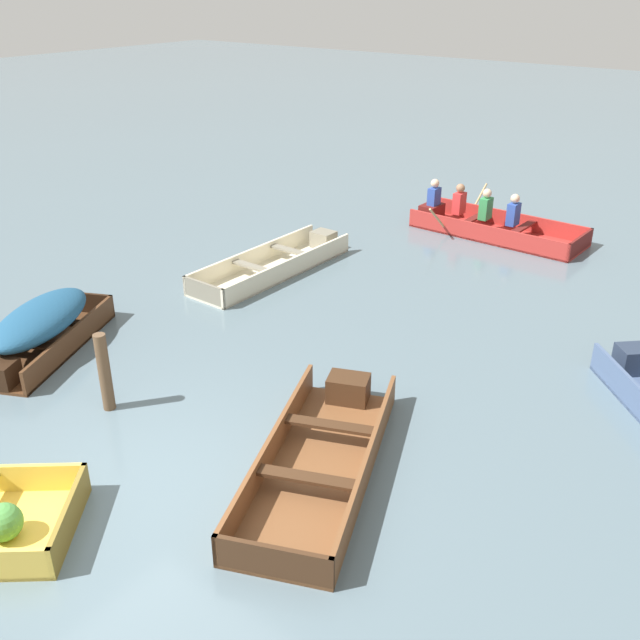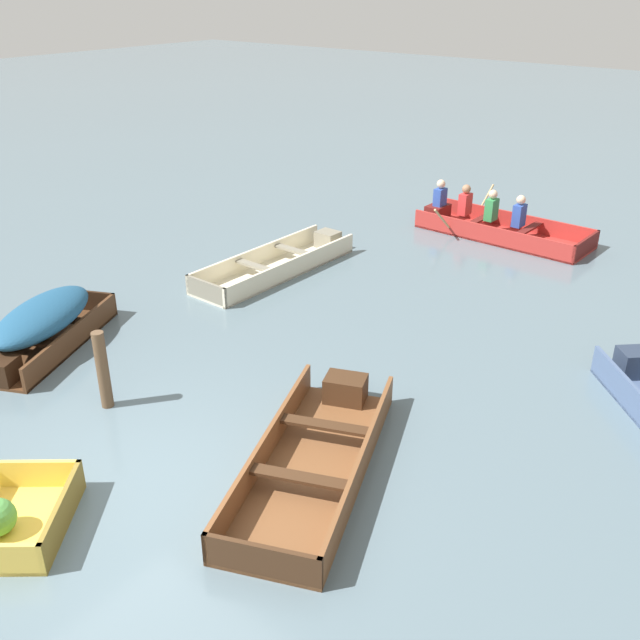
{
  "view_description": "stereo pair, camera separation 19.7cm",
  "coord_description": "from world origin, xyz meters",
  "px_view_note": "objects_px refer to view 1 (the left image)",
  "views": [
    {
      "loc": [
        4.94,
        -3.43,
        4.82
      ],
      "look_at": [
        -0.56,
        3.9,
        0.35
      ],
      "focal_mm": 40.0,
      "sensor_mm": 36.0,
      "label": 1
    },
    {
      "loc": [
        5.09,
        -3.31,
        4.82
      ],
      "look_at": [
        -0.56,
        3.9,
        0.35
      ],
      "focal_mm": 40.0,
      "sensor_mm": 36.0,
      "label": 2
    }
  ],
  "objects_px": {
    "rowboat_red_with_crew": "(486,223)",
    "skiff_dark_varnish_outer_moored": "(41,326)",
    "skiff_cream_near_moored": "(277,263)",
    "mooring_post": "(104,372)",
    "skiff_wooden_brown_far_moored": "(322,453)"
  },
  "relations": [
    {
      "from": "rowboat_red_with_crew",
      "to": "mooring_post",
      "type": "relative_size",
      "value": 3.42
    },
    {
      "from": "skiff_dark_varnish_outer_moored",
      "to": "mooring_post",
      "type": "distance_m",
      "value": 1.99
    },
    {
      "from": "skiff_dark_varnish_outer_moored",
      "to": "rowboat_red_with_crew",
      "type": "relative_size",
      "value": 0.74
    },
    {
      "from": "rowboat_red_with_crew",
      "to": "skiff_dark_varnish_outer_moored",
      "type": "bearing_deg",
      "value": -108.3
    },
    {
      "from": "skiff_cream_near_moored",
      "to": "skiff_wooden_brown_far_moored",
      "type": "bearing_deg",
      "value": -45.05
    },
    {
      "from": "skiff_dark_varnish_outer_moored",
      "to": "rowboat_red_with_crew",
      "type": "bearing_deg",
      "value": 71.7
    },
    {
      "from": "skiff_dark_varnish_outer_moored",
      "to": "skiff_wooden_brown_far_moored",
      "type": "bearing_deg",
      "value": 3.62
    },
    {
      "from": "mooring_post",
      "to": "rowboat_red_with_crew",
      "type": "bearing_deg",
      "value": 84.55
    },
    {
      "from": "skiff_cream_near_moored",
      "to": "mooring_post",
      "type": "distance_m",
      "value": 4.92
    },
    {
      "from": "skiff_cream_near_moored",
      "to": "rowboat_red_with_crew",
      "type": "distance_m",
      "value": 4.64
    },
    {
      "from": "mooring_post",
      "to": "skiff_wooden_brown_far_moored",
      "type": "bearing_deg",
      "value": 14.35
    },
    {
      "from": "skiff_cream_near_moored",
      "to": "skiff_wooden_brown_far_moored",
      "type": "distance_m",
      "value": 5.7
    },
    {
      "from": "mooring_post",
      "to": "skiff_dark_varnish_outer_moored",
      "type": "bearing_deg",
      "value": 168.28
    },
    {
      "from": "skiff_wooden_brown_far_moored",
      "to": "rowboat_red_with_crew",
      "type": "height_order",
      "value": "rowboat_red_with_crew"
    },
    {
      "from": "skiff_cream_near_moored",
      "to": "rowboat_red_with_crew",
      "type": "bearing_deg",
      "value": 62.69
    }
  ]
}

